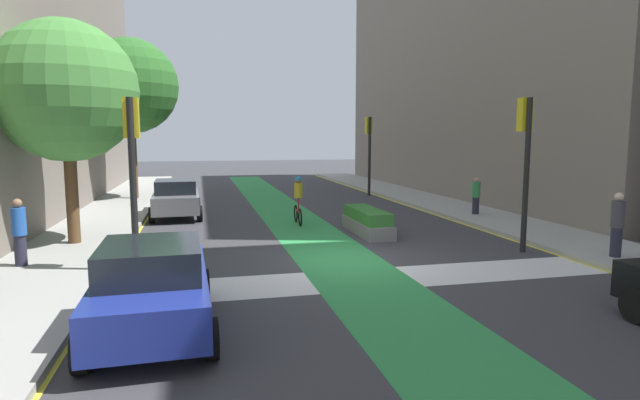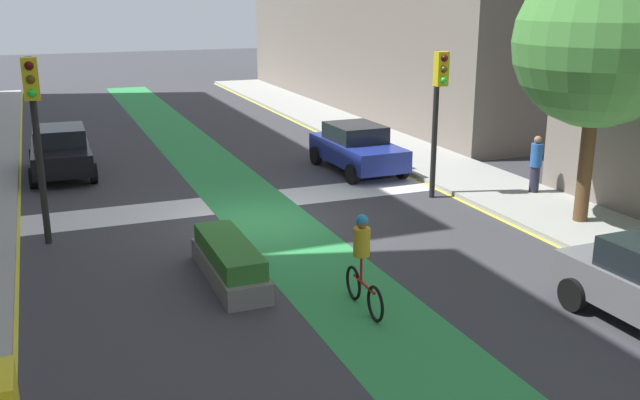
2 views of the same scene
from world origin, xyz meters
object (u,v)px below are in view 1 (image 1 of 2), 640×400
traffic_signal_near_left (132,152)px  median_planter (367,222)px  car_grey_left_far (176,198)px  car_blue_left_near (152,286)px  cyclist_in_lane (298,199)px  street_tree_near (66,92)px  traffic_signal_near_right (525,145)px  traffic_signal_far_right (369,141)px  pedestrian_sidewalk_right_b (617,224)px  pedestrian_sidewalk_left_a (19,232)px  street_tree_far (130,86)px  pedestrian_sidewalk_right_a (476,196)px

traffic_signal_near_left → median_planter: size_ratio=1.31×
car_grey_left_far → car_blue_left_near: 13.05m
cyclist_in_lane → street_tree_near: bearing=-161.4°
traffic_signal_near_right → traffic_signal_far_right: bearing=88.9°
traffic_signal_near_right → traffic_signal_near_left: traffic_signal_near_right is taller
traffic_signal_far_right → median_planter: traffic_signal_far_right is taller
pedestrian_sidewalk_right_b → traffic_signal_near_left: bearing=172.3°
pedestrian_sidewalk_right_b → median_planter: (-5.13, 5.49, -0.63)m
pedestrian_sidewalk_left_a → street_tree_far: (1.07, 14.38, 4.90)m
traffic_signal_far_right → car_grey_left_far: bearing=-151.2°
traffic_signal_near_left → street_tree_near: street_tree_near is taller
traffic_signal_near_left → median_planter: 8.53m
traffic_signal_near_left → car_grey_left_far: bearing=86.4°
car_blue_left_near → cyclist_in_lane: size_ratio=2.29×
pedestrian_sidewalk_right_b → street_tree_far: bearing=129.6°
street_tree_near → street_tree_far: (0.43, 11.67, 1.26)m
traffic_signal_near_right → street_tree_far: 19.83m
car_blue_left_near → street_tree_far: (-2.46, 19.26, 5.10)m
traffic_signal_near_left → pedestrian_sidewalk_left_a: bearing=161.8°
traffic_signal_near_left → cyclist_in_lane: 8.27m
car_grey_left_far → cyclist_in_lane: cyclist_in_lane is taller
pedestrian_sidewalk_right_b → street_tree_near: size_ratio=0.26×
traffic_signal_near_right → street_tree_far: (-12.41, 15.21, 2.80)m
cyclist_in_lane → street_tree_far: (-6.94, 9.18, 4.93)m
cyclist_in_lane → pedestrian_sidewalk_right_a: size_ratio=1.22×
traffic_signal_near_left → traffic_signal_near_right: bearing=0.5°
pedestrian_sidewalk_right_a → street_tree_near: (-14.86, -2.46, 3.72)m
pedestrian_sidewalk_left_a → street_tree_far: 15.23m
traffic_signal_far_right → pedestrian_sidewalk_right_a: size_ratio=2.91×
pedestrian_sidewalk_right_a → median_planter: (-5.49, -2.28, -0.51)m
traffic_signal_near_right → cyclist_in_lane: (-5.47, 6.03, -2.13)m
traffic_signal_near_left → median_planter: bearing=28.1°
traffic_signal_far_right → car_grey_left_far: 12.06m
car_grey_left_far → pedestrian_sidewalk_left_a: bearing=-112.6°
cyclist_in_lane → pedestrian_sidewalk_left_a: 9.55m
traffic_signal_near_right → median_planter: traffic_signal_near_right is taller
car_blue_left_near → median_planter: car_blue_left_near is taller
pedestrian_sidewalk_right_b → cyclist_in_lane: bearing=132.4°
traffic_signal_near_left → street_tree_far: 15.69m
car_grey_left_far → pedestrian_sidewalk_right_a: size_ratio=2.78×
cyclist_in_lane → traffic_signal_near_right: bearing=-47.8°
traffic_signal_near_left → pedestrian_sidewalk_right_a: bearing=25.7°
street_tree_far → traffic_signal_near_right: bearing=-50.8°
street_tree_far → traffic_signal_far_right: bearing=-2.2°
median_planter → pedestrian_sidewalk_right_b: bearing=-46.9°
traffic_signal_far_right → traffic_signal_near_right: bearing=-91.1°
traffic_signal_near_right → pedestrian_sidewalk_right_b: size_ratio=2.57×
pedestrian_sidewalk_right_a → street_tree_far: bearing=147.5°
traffic_signal_near_right → traffic_signal_near_left: 10.65m
car_blue_left_near → street_tree_near: 8.98m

